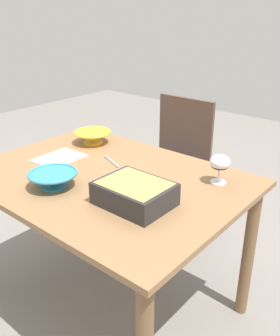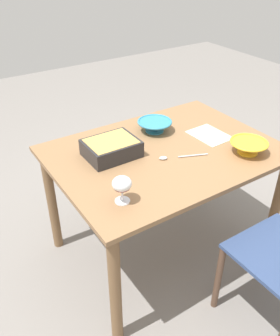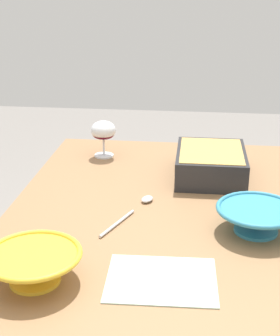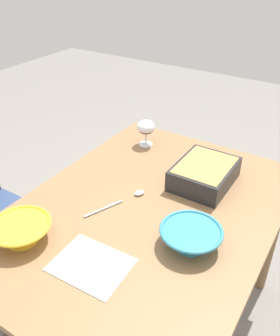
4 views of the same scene
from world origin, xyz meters
name	(u,v)px [view 4 (image 4 of 4)]	position (x,y,z in m)	size (l,w,h in m)	color
ground_plane	(145,328)	(0.00, 0.00, 0.00)	(8.00, 8.00, 0.00)	gray
dining_table	(146,230)	(0.00, 0.00, 0.64)	(1.25, 0.92, 0.75)	olive
wine_glass	(146,128)	(-0.44, -0.27, 0.84)	(0.09, 0.09, 0.13)	white
casserole_dish	(204,173)	(-0.28, 0.11, 0.80)	(0.28, 0.22, 0.09)	#262628
mixing_bowl	(191,236)	(0.08, 0.22, 0.79)	(0.21, 0.21, 0.07)	teal
small_bowl	(21,231)	(0.37, -0.27, 0.79)	(0.21, 0.21, 0.07)	yellow
serving_spoon	(127,198)	(-0.01, -0.09, 0.76)	(0.26, 0.12, 0.01)	silver
napkin	(92,265)	(0.33, 0.00, 0.75)	(0.19, 0.24, 0.00)	#B2CCB7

